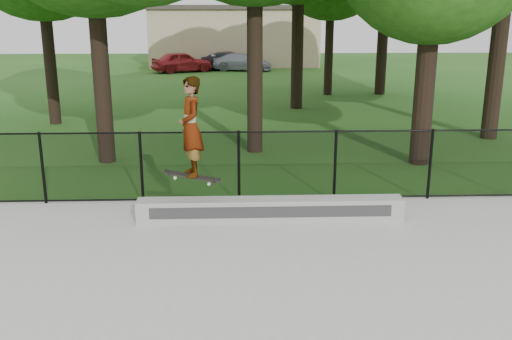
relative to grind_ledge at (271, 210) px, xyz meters
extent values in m
cube|color=#9F9F9A|center=(0.00, 0.00, 0.00)|extent=(5.01, 0.40, 0.44)
imported|color=maroon|center=(-4.05, 27.98, 0.39)|extent=(4.20, 3.08, 1.34)
imported|color=black|center=(-0.97, 29.24, 0.32)|extent=(3.54, 2.18, 1.21)
imported|color=#9196A5|center=(-0.10, 28.74, 0.30)|extent=(3.86, 2.20, 1.15)
cube|color=black|center=(-1.43, -0.23, 0.74)|extent=(0.83, 0.23, 0.19)
imported|color=#A8C9DD|center=(-1.43, -0.23, 1.65)|extent=(0.59, 0.74, 1.77)
cylinder|color=black|center=(-4.58, 1.20, 0.53)|extent=(0.06, 0.06, 1.50)
cylinder|color=black|center=(-2.58, 1.20, 0.53)|extent=(0.06, 0.06, 1.50)
cylinder|color=black|center=(-0.58, 1.20, 0.53)|extent=(0.06, 0.06, 1.50)
cylinder|color=black|center=(1.42, 1.20, 0.53)|extent=(0.06, 0.06, 1.50)
cylinder|color=black|center=(3.42, 1.20, 0.53)|extent=(0.06, 0.06, 1.50)
cylinder|color=black|center=(1.42, 1.20, 1.25)|extent=(16.00, 0.04, 0.04)
cylinder|color=black|center=(1.42, 1.20, -0.17)|extent=(16.00, 0.04, 0.04)
cube|color=black|center=(1.42, 1.20, 0.53)|extent=(16.00, 0.01, 1.50)
cylinder|color=black|center=(-4.08, 4.80, 2.26)|extent=(0.44, 0.44, 5.07)
cylinder|color=black|center=(-0.08, 5.80, 2.45)|extent=(0.44, 0.44, 5.45)
cylinder|color=black|center=(4.22, 4.30, 1.82)|extent=(0.44, 0.44, 4.19)
cylinder|color=black|center=(7.42, 7.30, 2.52)|extent=(0.44, 0.44, 5.60)
cylinder|color=black|center=(-7.08, 10.30, 2.14)|extent=(0.44, 0.44, 4.83)
cylinder|color=black|center=(1.92, 13.30, 2.53)|extent=(0.44, 0.44, 5.63)
cylinder|color=black|center=(6.42, 17.30, 2.14)|extent=(0.44, 0.44, 4.83)
cylinder|color=black|center=(3.85, 17.20, 2.07)|extent=(0.44, 0.44, 4.70)
cube|color=#C6AE8B|center=(-0.58, 33.30, 1.72)|extent=(12.00, 6.00, 4.00)
cube|color=#3F3833|center=(-0.58, 33.30, 3.87)|extent=(12.40, 6.40, 0.30)
camera|label=1|loc=(-0.67, -10.14, 3.62)|focal=40.00mm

